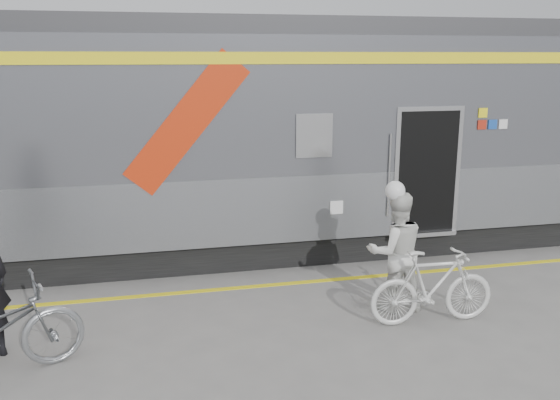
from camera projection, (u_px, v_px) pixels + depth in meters
name	position (u px, v px, depth m)	size (l,w,h in m)	color
ground	(303.00, 351.00, 7.19)	(90.00, 90.00, 0.00)	slate
train	(281.00, 136.00, 10.82)	(24.00, 3.17, 4.10)	black
safety_strip	(268.00, 285.00, 9.22)	(24.00, 0.12, 0.01)	yellow
woman	(396.00, 251.00, 8.20)	(0.82, 0.64, 1.69)	silver
bicycle_right	(432.00, 287.00, 7.82)	(0.48, 1.71, 1.03)	silver
helmet_woman	(399.00, 182.00, 7.96)	(0.27, 0.27, 0.27)	white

